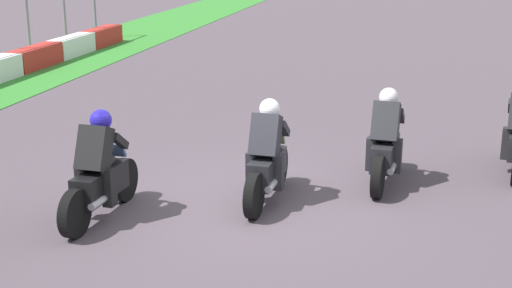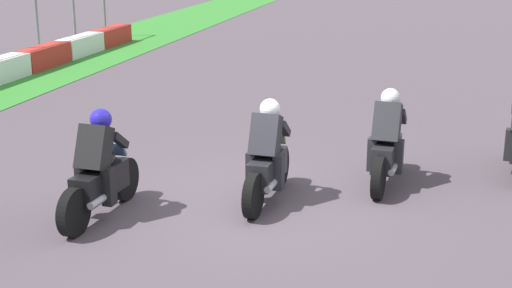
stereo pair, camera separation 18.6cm
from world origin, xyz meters
name	(u,v)px [view 2 (the right image)]	position (x,y,z in m)	size (l,w,h in m)	color
ground_plane	(259,203)	(0.00, 0.00, 0.00)	(120.00, 120.00, 0.00)	#4D424B
rider_lane_b	(387,146)	(1.27, -1.76, 0.62)	(2.04, 0.57, 1.51)	black
rider_lane_c	(267,160)	(0.12, -0.10, 0.62)	(2.04, 0.55, 1.51)	black
rider_lane_d	(100,174)	(-1.01, 2.00, 0.62)	(2.04, 0.55, 1.51)	black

